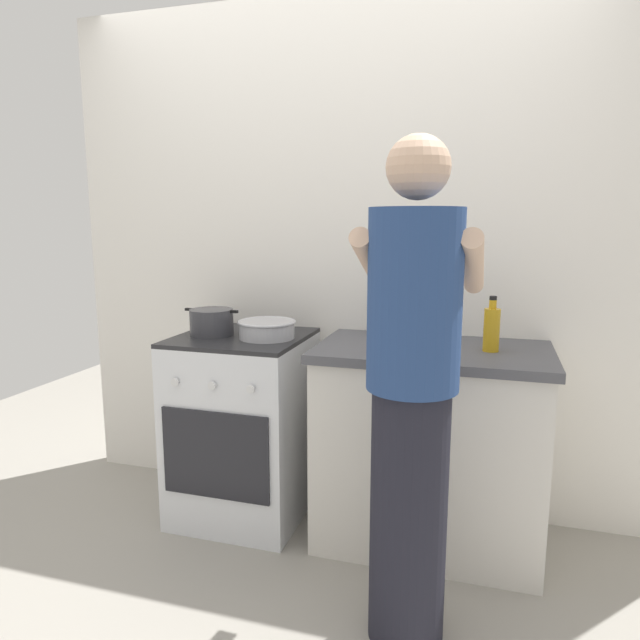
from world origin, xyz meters
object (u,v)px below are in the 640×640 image
Objects in this scene: spice_bottle at (435,339)px; oil_bottle at (492,328)px; stove_range at (244,426)px; utensil_crock at (388,317)px; mixing_bowl at (267,328)px; person at (412,400)px; pot at (212,322)px.

oil_bottle reaches higher than spice_bottle.
utensil_crock reaches higher than stove_range.
mixing_bowl is 0.16× the size of person.
person is at bearing -30.18° from pot.
oil_bottle is at bearing 1.26° from mixing_bowl.
spice_bottle is 0.24m from oil_bottle.
spice_bottle reaches higher than mixing_bowl.
person reaches higher than mixing_bowl.
stove_range is at bearing -165.98° from utensil_crock.
pot is at bearing 178.88° from spice_bottle.
oil_bottle is at bearing 12.31° from spice_bottle.
oil_bottle is (1.28, 0.03, 0.03)m from pot.
spice_bottle is at bearing -42.34° from utensil_crock.
utensil_crock is (0.81, 0.20, 0.03)m from pot.
mixing_bowl is 0.77m from spice_bottle.
oil_bottle is at bearing -19.86° from utensil_crock.
oil_bottle is 0.14× the size of person.
person is (0.76, -0.61, -0.09)m from mixing_bowl.
stove_range is 2.77× the size of utensil_crock.
utensil_crock is at bearing 19.52° from mixing_bowl.
spice_bottle is at bearing -167.69° from oil_bottle.
pot is at bearing -178.61° from mixing_bowl.
pot is 0.84× the size of utensil_crock.
stove_range is 3.30× the size of pot.
utensil_crock is (0.67, 0.17, 0.54)m from stove_range.
stove_range is at bearing 176.96° from spice_bottle.
utensil_crock is 0.84m from person.
utensil_crock is 0.19× the size of person.
oil_bottle is (1.00, 0.02, 0.05)m from mixing_bowl.
pot is at bearing -166.45° from utensil_crock.
spice_bottle is at bearing -1.12° from pot.
utensil_crock is at bearing 14.02° from stove_range.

